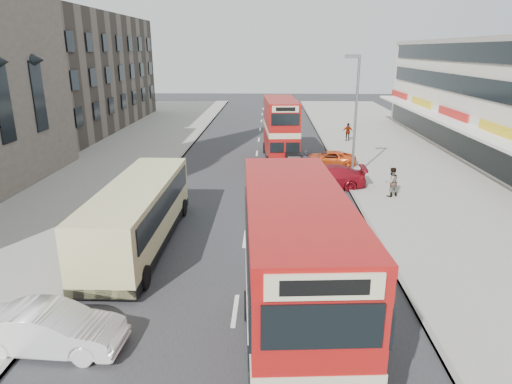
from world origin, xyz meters
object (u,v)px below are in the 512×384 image
(car_right_a, at_px, (326,177))
(pedestrian_far, at_px, (348,132))
(street_lamp, at_px, (355,109))
(cyclist, at_px, (306,172))
(car_right_b, at_px, (329,159))
(bus_main, at_px, (295,286))
(coach, at_px, (138,213))
(car_left_front, at_px, (51,329))
(bus_second, at_px, (281,129))
(pedestrian_near, at_px, (392,182))

(car_right_a, height_order, pedestrian_far, pedestrian_far)
(street_lamp, relative_size, cyclist, 3.79)
(car_right_b, xyz_separation_m, cyclist, (-2.03, -4.50, 0.18))
(bus_main, bearing_deg, coach, -55.00)
(coach, bearing_deg, cyclist, 51.65)
(pedestrian_far, bearing_deg, car_left_front, -107.71)
(car_right_b, height_order, cyclist, cyclist)
(car_left_front, height_order, pedestrian_far, pedestrian_far)
(bus_main, relative_size, car_right_b, 2.22)
(car_right_b, relative_size, pedestrian_far, 2.43)
(coach, height_order, pedestrian_far, coach)
(bus_main, height_order, pedestrian_far, bus_main)
(bus_main, distance_m, car_left_front, 7.23)
(street_lamp, height_order, pedestrian_far, street_lamp)
(bus_second, relative_size, pedestrian_near, 4.78)
(car_right_a, relative_size, pedestrian_near, 2.80)
(street_lamp, bearing_deg, car_right_a, -137.35)
(cyclist, bearing_deg, street_lamp, 8.63)
(car_left_front, distance_m, pedestrian_far, 34.22)
(street_lamp, height_order, car_right_b, street_lamp)
(car_right_a, distance_m, pedestrian_near, 4.13)
(bus_second, height_order, coach, bus_second)
(street_lamp, xyz_separation_m, pedestrian_near, (1.71, -3.78, -3.75))
(bus_main, distance_m, bus_second, 24.76)
(pedestrian_near, distance_m, cyclist, 5.74)
(cyclist, bearing_deg, bus_second, 102.27)
(coach, height_order, cyclist, coach)
(car_left_front, distance_m, car_right_b, 24.62)
(car_right_b, bearing_deg, pedestrian_near, 24.01)
(car_right_a, relative_size, car_right_b, 1.23)
(coach, distance_m, pedestrian_near, 14.68)
(bus_main, distance_m, cyclist, 18.47)
(street_lamp, xyz_separation_m, car_left_front, (-11.67, -18.21, -4.09))
(street_lamp, xyz_separation_m, car_right_b, (-0.99, 3.96, -4.23))
(bus_second, bearing_deg, coach, 64.64)
(bus_main, bearing_deg, car_left_front, -8.92)
(car_right_a, bearing_deg, pedestrian_far, 166.55)
(car_left_front, bearing_deg, bus_main, -91.94)
(street_lamp, relative_size, bus_second, 0.97)
(bus_main, height_order, coach, bus_main)
(bus_main, relative_size, pedestrian_near, 5.06)
(bus_main, relative_size, coach, 0.89)
(car_right_a, relative_size, pedestrian_far, 3.00)
(coach, bearing_deg, street_lamp, 44.13)
(pedestrian_far, relative_size, cyclist, 0.77)
(pedestrian_near, height_order, cyclist, cyclist)
(bus_second, relative_size, pedestrian_far, 5.10)
(bus_main, distance_m, pedestrian_far, 32.75)
(coach, relative_size, car_left_front, 2.39)
(bus_second, bearing_deg, cyclist, 99.74)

